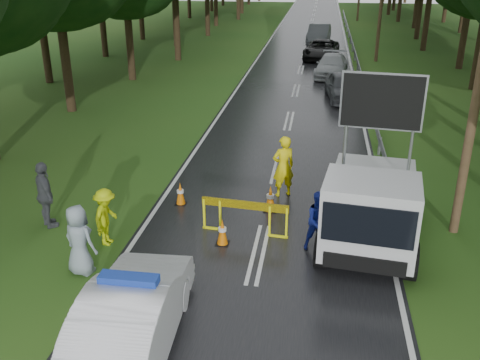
% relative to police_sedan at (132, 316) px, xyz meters
% --- Properties ---
extents(ground, '(160.00, 160.00, 0.00)m').
position_rel_police_sedan_xyz_m(ground, '(1.97, 3.88, -0.75)').
color(ground, '#1F4E16').
rests_on(ground, ground).
extents(road, '(7.00, 140.00, 0.02)m').
position_rel_police_sedan_xyz_m(road, '(1.97, 33.88, -0.74)').
color(road, black).
rests_on(road, ground).
extents(guardrail, '(0.12, 60.06, 0.70)m').
position_rel_police_sedan_xyz_m(guardrail, '(5.67, 33.55, -0.20)').
color(guardrail, gray).
rests_on(guardrail, ground).
extents(police_sedan, '(1.78, 4.57, 1.63)m').
position_rel_police_sedan_xyz_m(police_sedan, '(0.00, 0.00, 0.00)').
color(police_sedan, white).
rests_on(police_sedan, ground).
extents(work_truck, '(2.93, 5.51, 4.21)m').
position_rel_police_sedan_xyz_m(work_truck, '(4.76, 4.90, 0.39)').
color(work_truck, gray).
rests_on(work_truck, ground).
extents(barrier, '(2.39, 0.29, 0.99)m').
position_rel_police_sedan_xyz_m(barrier, '(1.47, 4.88, 0.00)').
color(barrier, '#FDFF0D').
rests_on(barrier, ground).
extents(officer, '(0.86, 0.75, 1.98)m').
position_rel_police_sedan_xyz_m(officer, '(2.30, 7.56, 0.24)').
color(officer, yellow).
rests_on(officer, ground).
extents(civilian, '(0.95, 0.85, 1.59)m').
position_rel_police_sedan_xyz_m(civilian, '(3.47, 4.39, 0.05)').
color(civilian, navy).
rests_on(civilian, ground).
extents(bystander_left, '(0.63, 1.04, 1.56)m').
position_rel_police_sedan_xyz_m(bystander_left, '(-2.03, 3.81, 0.03)').
color(bystander_left, '#B6D00B').
rests_on(bystander_left, ground).
extents(bystander_mid, '(1.13, 1.13, 1.92)m').
position_rel_police_sedan_xyz_m(bystander_mid, '(-4.04, 4.50, 0.22)').
color(bystander_mid, '#46484F').
rests_on(bystander_mid, ground).
extents(bystander_right, '(1.00, 0.82, 1.76)m').
position_rel_police_sedan_xyz_m(bystander_right, '(-2.11, 2.38, 0.14)').
color(bystander_right, gray).
rests_on(bystander_right, ground).
extents(queue_car_first, '(2.13, 4.33, 1.42)m').
position_rel_police_sedan_xyz_m(queue_car_first, '(4.52, 20.21, -0.03)').
color(queue_car_first, '#3F4147').
rests_on(queue_car_first, ground).
extents(queue_car_second, '(2.31, 4.74, 1.33)m').
position_rel_police_sedan_xyz_m(queue_car_second, '(3.95, 26.21, -0.08)').
color(queue_car_second, '#A1A5A8').
rests_on(queue_car_second, ground).
extents(queue_car_third, '(2.79, 5.17, 1.38)m').
position_rel_police_sedan_xyz_m(queue_car_third, '(3.25, 32.21, -0.06)').
color(queue_car_third, black).
rests_on(queue_car_third, ground).
extents(queue_car_fourth, '(2.10, 5.06, 1.63)m').
position_rel_police_sedan_xyz_m(queue_car_fourth, '(2.96, 39.51, 0.07)').
color(queue_car_fourth, '#464A4E').
rests_on(queue_car_fourth, ground).
extents(cone_near_left, '(0.32, 0.32, 0.68)m').
position_rel_police_sedan_xyz_m(cone_near_left, '(-0.53, 0.64, -0.42)').
color(cone_near_left, black).
rests_on(cone_near_left, ground).
extents(cone_center, '(0.35, 0.35, 0.75)m').
position_rel_police_sedan_xyz_m(cone_center, '(0.97, 4.21, -0.38)').
color(cone_center, black).
rests_on(cone_center, ground).
extents(cone_far, '(0.39, 0.39, 0.82)m').
position_rel_police_sedan_xyz_m(cone_far, '(2.02, 6.38, -0.35)').
color(cone_far, black).
rests_on(cone_far, ground).
extents(cone_left_mid, '(0.34, 0.34, 0.73)m').
position_rel_police_sedan_xyz_m(cone_left_mid, '(-0.74, 6.45, -0.39)').
color(cone_left_mid, black).
rests_on(cone_left_mid, ground).
extents(cone_right, '(0.35, 0.35, 0.73)m').
position_rel_police_sedan_xyz_m(cone_right, '(5.47, 5.38, -0.39)').
color(cone_right, black).
rests_on(cone_right, ground).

